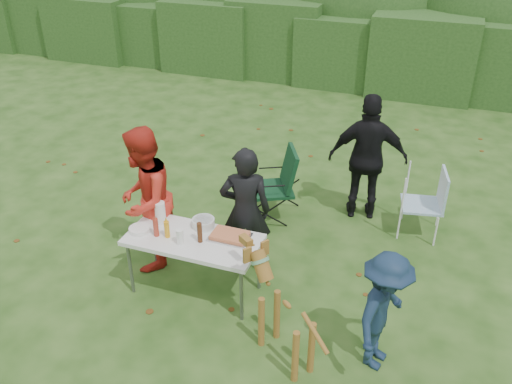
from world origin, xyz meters
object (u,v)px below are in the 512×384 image
(folding_table, at_px, (193,242))
(lawn_chair, at_px, (422,202))
(beer_bottle, at_px, (200,232))
(paper_towel_roll, at_px, (160,212))
(person_cook, at_px, (245,211))
(dog, at_px, (286,318))
(camping_chair, at_px, (271,185))
(mustard_bottle, at_px, (167,229))
(person_black_puffy, at_px, (368,158))
(person_red_jacket, at_px, (144,200))
(child, at_px, (383,312))
(ketchup_bottle, at_px, (156,227))

(folding_table, relative_size, lawn_chair, 1.59)
(folding_table, bearing_deg, beer_bottle, -17.96)
(beer_bottle, height_order, paper_towel_roll, paper_towel_roll)
(person_cook, height_order, dog, person_cook)
(beer_bottle, bearing_deg, camping_chair, 83.19)
(lawn_chair, bearing_deg, mustard_bottle, 29.30)
(person_black_puffy, bearing_deg, paper_towel_roll, 35.68)
(person_red_jacket, bearing_deg, folding_table, 58.35)
(child, distance_m, ketchup_bottle, 2.59)
(person_red_jacket, relative_size, dog, 1.62)
(person_red_jacket, relative_size, person_black_puffy, 1.00)
(folding_table, relative_size, paper_towel_roll, 5.77)
(paper_towel_roll, bearing_deg, mustard_bottle, -48.85)
(person_black_puffy, height_order, dog, person_black_puffy)
(mustard_bottle, height_order, beer_bottle, beer_bottle)
(lawn_chair, bearing_deg, beer_bottle, 33.28)
(lawn_chair, relative_size, paper_towel_roll, 3.63)
(dog, relative_size, mustard_bottle, 5.58)
(beer_bottle, bearing_deg, lawn_chair, 44.30)
(person_cook, distance_m, person_black_puffy, 2.06)
(person_cook, bearing_deg, child, 132.79)
(person_cook, relative_size, beer_bottle, 6.84)
(child, distance_m, camping_chair, 2.85)
(person_black_puffy, bearing_deg, person_red_jacket, 30.17)
(camping_chair, distance_m, lawn_chair, 2.03)
(ketchup_bottle, distance_m, beer_bottle, 0.51)
(mustard_bottle, height_order, paper_towel_roll, paper_towel_roll)
(lawn_chair, xyz_separation_m, mustard_bottle, (-2.60, -2.21, 0.37))
(beer_bottle, xyz_separation_m, paper_towel_roll, (-0.60, 0.21, 0.01))
(person_red_jacket, xyz_separation_m, person_black_puffy, (2.30, 2.01, 0.00))
(person_black_puffy, relative_size, mustard_bottle, 9.06)
(person_cook, distance_m, beer_bottle, 0.70)
(lawn_chair, distance_m, beer_bottle, 3.12)
(dog, height_order, camping_chair, dog)
(dog, distance_m, mustard_bottle, 1.69)
(person_cook, height_order, mustard_bottle, person_cook)
(person_red_jacket, bearing_deg, lawn_chair, 110.51)
(lawn_chair, height_order, mustard_bottle, lawn_chair)
(lawn_chair, bearing_deg, person_cook, 27.54)
(person_red_jacket, bearing_deg, person_black_puffy, 121.14)
(person_red_jacket, distance_m, person_black_puffy, 3.05)
(lawn_chair, distance_m, mustard_bottle, 3.43)
(ketchup_bottle, bearing_deg, folding_table, 12.96)
(person_red_jacket, height_order, dog, person_red_jacket)
(person_black_puffy, distance_m, dog, 2.99)
(folding_table, height_order, camping_chair, camping_chair)
(person_black_puffy, bearing_deg, ketchup_bottle, 40.27)
(beer_bottle, bearing_deg, person_cook, 65.08)
(child, relative_size, dog, 1.17)
(person_black_puffy, xyz_separation_m, beer_bottle, (-1.42, -2.35, -0.05))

